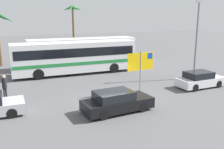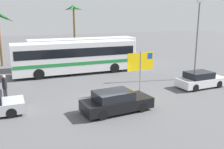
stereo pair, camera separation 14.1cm
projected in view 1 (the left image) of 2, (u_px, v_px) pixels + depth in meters
The scene contains 9 objects.
ground at pixel (117, 102), 17.31m from camera, with size 120.00×120.00×0.00m, color #565659.
bus_front_coach at pixel (75, 56), 25.33m from camera, with size 12.01×2.57×3.17m.
bus_rear_coach at pixel (83, 51), 28.86m from camera, with size 12.01×2.57×3.17m.
ferry_sign at pixel (141, 63), 18.78m from camera, with size 2.20×0.25×3.20m.
car_white at pixel (200, 80), 20.78m from camera, with size 4.06×1.85×1.32m.
car_black at pixel (116, 102), 15.58m from camera, with size 4.46×2.17×1.32m.
pedestrian_by_bus at pixel (5, 86), 17.45m from camera, with size 0.32×0.32×1.81m.
lamp_post_left_side at pixel (197, 37), 22.83m from camera, with size 0.56×0.20×6.99m.
palm_tree_inland at pixel (73, 17), 35.57m from camera, with size 2.78×2.81×7.03m.
Camera 1 is at (-6.58, -15.03, 5.86)m, focal length 40.97 mm.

